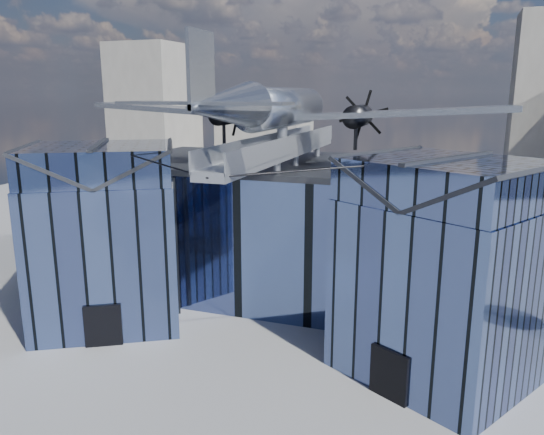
% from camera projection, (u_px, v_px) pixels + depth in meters
% --- Properties ---
extents(ground_plane, '(120.00, 120.00, 0.00)m').
position_uv_depth(ground_plane, '(261.00, 335.00, 33.50)').
color(ground_plane, gray).
extents(museum, '(32.88, 24.50, 17.60)m').
position_uv_depth(museum, '(290.00, 229.00, 37.55)').
color(museum, '#44578C').
rests_on(museum, ground).
extents(bg_towers, '(77.00, 24.50, 26.00)m').
position_uv_depth(bg_towers, '(393.00, 127.00, 77.01)').
color(bg_towers, gray).
rests_on(bg_towers, ground).
extents(tree_plaza_w, '(3.65, 3.65, 4.62)m').
position_uv_depth(tree_plaza_w, '(43.00, 250.00, 40.74)').
color(tree_plaza_w, '#372716').
rests_on(tree_plaza_w, ground).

